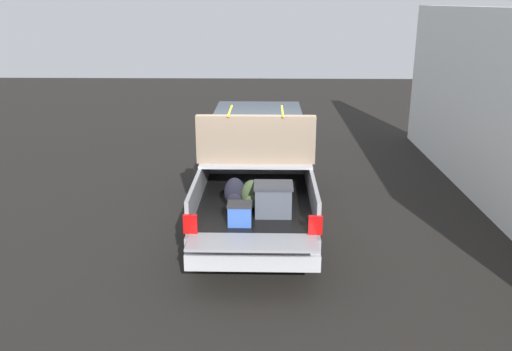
# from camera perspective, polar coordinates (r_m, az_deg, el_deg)

# --- Properties ---
(ground_plane) EXTENTS (40.00, 40.00, 0.00)m
(ground_plane) POSITION_cam_1_polar(r_m,az_deg,el_deg) (10.39, 0.08, -4.75)
(ground_plane) COLOR black
(pickup_truck) EXTENTS (6.05, 2.06, 2.23)m
(pickup_truck) POSITION_cam_1_polar(r_m,az_deg,el_deg) (10.40, 0.13, 1.03)
(pickup_truck) COLOR gray
(pickup_truck) RESTS_ON ground_plane
(building_facade) EXTENTS (11.87, 0.36, 3.91)m
(building_facade) POSITION_cam_1_polar(r_m,az_deg,el_deg) (11.45, 24.55, 6.01)
(building_facade) COLOR white
(building_facade) RESTS_ON ground_plane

